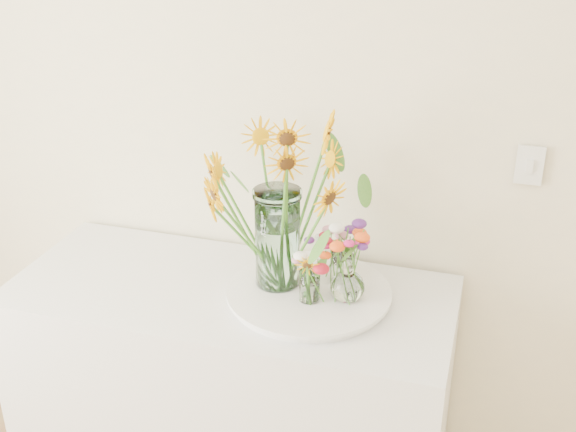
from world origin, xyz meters
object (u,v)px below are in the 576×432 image
at_px(counter, 234,403).
at_px(small_vase_c, 340,266).
at_px(small_vase_a, 310,286).
at_px(small_vase_b, 348,278).
at_px(tray, 309,295).
at_px(mason_jar, 278,238).

xyz_separation_m(counter, small_vase_c, (0.33, 0.12, 0.52)).
xyz_separation_m(small_vase_a, small_vase_b, (0.10, 0.04, 0.02)).
distance_m(tray, mason_jar, 0.20).
bearing_deg(tray, small_vase_b, -5.06).
height_order(tray, small_vase_a, small_vase_a).
bearing_deg(small_vase_a, counter, 172.46).
bearing_deg(tray, small_vase_c, 53.10).
distance_m(counter, tray, 0.53).
relative_size(counter, small_vase_b, 9.37).
relative_size(small_vase_a, small_vase_b, 0.70).
bearing_deg(small_vase_a, tray, 106.76).
height_order(small_vase_b, small_vase_c, small_vase_b).
xyz_separation_m(counter, tray, (0.25, 0.02, 0.46)).
xyz_separation_m(counter, small_vase_a, (0.27, -0.04, 0.53)).
bearing_deg(tray, small_vase_a, -73.24).
bearing_deg(small_vase_a, mason_jar, 149.68).
bearing_deg(small_vase_a, small_vase_b, 23.05).
height_order(counter, small_vase_b, small_vase_b).
height_order(counter, small_vase_a, small_vase_a).
relative_size(tray, small_vase_b, 3.22).
bearing_deg(mason_jar, small_vase_a, -30.32).
height_order(tray, mason_jar, mason_jar).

